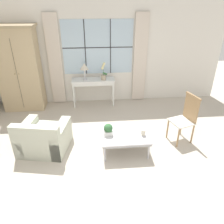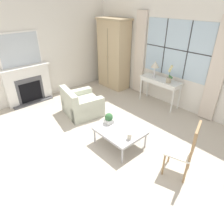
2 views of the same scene
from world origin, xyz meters
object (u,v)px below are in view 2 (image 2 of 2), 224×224
at_px(console_table, 160,82).
at_px(armchair_upholstered, 81,105).
at_px(table_lamp, 155,65).
at_px(coffee_table, 120,131).
at_px(fireplace, 27,81).
at_px(armoire, 114,54).
at_px(pillar_candle, 129,137).
at_px(side_chair_wooden, 187,148).
at_px(potted_plant_small, 109,118).
at_px(potted_orchid, 169,76).

height_order(console_table, armchair_upholstered, console_table).
height_order(console_table, table_lamp, table_lamp).
xyz_separation_m(armchair_upholstered, coffee_table, (1.68, -0.17, 0.09)).
relative_size(fireplace, armchair_upholstered, 1.86).
bearing_deg(armoire, pillar_candle, -37.82).
bearing_deg(fireplace, side_chair_wooden, 9.82).
xyz_separation_m(side_chair_wooden, coffee_table, (-1.37, -0.25, -0.25)).
relative_size(potted_plant_small, pillar_candle, 1.75).
bearing_deg(console_table, coffee_table, -74.66).
relative_size(fireplace, potted_plant_small, 8.32).
height_order(potted_orchid, armchair_upholstered, potted_orchid).
height_order(armoire, table_lamp, armoire).
relative_size(armchair_upholstered, side_chair_wooden, 1.02).
xyz_separation_m(console_table, potted_orchid, (0.30, -0.06, 0.27)).
bearing_deg(potted_plant_small, table_lamp, 102.66).
relative_size(fireplace, side_chair_wooden, 1.90).
relative_size(fireplace, table_lamp, 4.28).
bearing_deg(table_lamp, coffee_table, -69.18).
relative_size(table_lamp, coffee_table, 0.49).
relative_size(armchair_upholstered, pillar_candle, 7.82).
xyz_separation_m(console_table, side_chair_wooden, (1.98, -1.97, -0.09)).
xyz_separation_m(table_lamp, potted_plant_small, (0.49, -2.20, -0.64)).
bearing_deg(console_table, armoire, -178.69).
bearing_deg(table_lamp, console_table, 7.96).
bearing_deg(coffee_table, table_lamp, 110.82).
relative_size(armoire, table_lamp, 4.76).
distance_m(fireplace, coffee_table, 3.41).
bearing_deg(armchair_upholstered, console_table, 62.43).
bearing_deg(armoire, table_lamp, 0.44).
relative_size(armoire, potted_plant_small, 9.25).
height_order(fireplace, potted_plant_small, fireplace).
bearing_deg(pillar_candle, side_chair_wooden, 18.76).
relative_size(coffee_table, potted_plant_small, 3.94).
bearing_deg(pillar_candle, console_table, 112.80).
relative_size(potted_orchid, armchair_upholstered, 0.45).
relative_size(coffee_table, pillar_candle, 6.90).
height_order(potted_orchid, pillar_candle, potted_orchid).
bearing_deg(armchair_upholstered, fireplace, -156.20).
height_order(fireplace, side_chair_wooden, fireplace).
bearing_deg(armoire, console_table, 1.31).
height_order(console_table, potted_plant_small, console_table).
bearing_deg(fireplace, pillar_candle, 7.30).
xyz_separation_m(fireplace, table_lamp, (2.52, 2.76, 0.49)).
xyz_separation_m(coffee_table, potted_plant_small, (-0.34, -0.01, 0.16)).
bearing_deg(potted_plant_small, armoire, 135.45).
height_order(coffee_table, potted_plant_small, potted_plant_small).
relative_size(fireplace, pillar_candle, 14.55).
bearing_deg(table_lamp, pillar_candle, -62.34).
bearing_deg(fireplace, potted_orchid, 41.96).
height_order(armchair_upholstered, coffee_table, armchair_upholstered).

